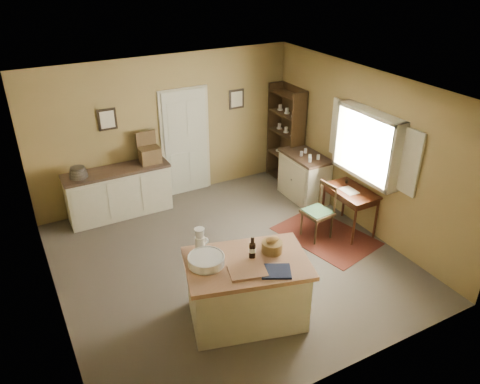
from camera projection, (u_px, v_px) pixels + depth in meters
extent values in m
plane|color=#63594B|center=(229.00, 261.00, 7.29)|extent=(5.00, 5.00, 0.00)
cube|color=olive|center=(167.00, 129.00, 8.60)|extent=(5.00, 0.10, 2.70)
cube|color=olive|center=(341.00, 282.00, 4.71)|extent=(5.00, 0.10, 2.70)
cube|color=olive|center=(43.00, 228.00, 5.61)|extent=(0.10, 5.00, 2.70)
cube|color=olive|center=(363.00, 151.00, 7.70)|extent=(0.10, 5.00, 2.70)
plane|color=silver|center=(227.00, 90.00, 6.02)|extent=(5.00, 5.00, 0.00)
cube|color=beige|center=(186.00, 141.00, 8.86)|extent=(0.97, 0.06, 2.11)
cube|color=black|center=(107.00, 119.00, 7.97)|extent=(0.32, 0.02, 0.38)
cube|color=beige|center=(107.00, 120.00, 7.96)|extent=(0.24, 0.01, 0.30)
cube|color=black|center=(237.00, 99.00, 9.02)|extent=(0.32, 0.02, 0.38)
cube|color=beige|center=(237.00, 99.00, 9.01)|extent=(0.24, 0.01, 0.30)
cube|color=beige|center=(363.00, 175.00, 7.65)|extent=(0.25, 1.32, 0.06)
cube|color=beige|center=(372.00, 113.00, 7.15)|extent=(0.25, 1.32, 0.06)
cube|color=white|center=(373.00, 144.00, 7.45)|extent=(0.01, 1.20, 1.00)
cube|color=beige|center=(410.00, 163.00, 6.80)|extent=(0.04, 0.35, 1.00)
cube|color=beige|center=(339.00, 128.00, 8.08)|extent=(0.04, 0.35, 1.00)
cube|color=beige|center=(247.00, 292.00, 5.98)|extent=(1.60, 1.23, 0.85)
cube|color=#996946|center=(247.00, 263.00, 5.77)|extent=(1.73, 1.36, 0.06)
cylinder|color=white|center=(206.00, 261.00, 5.68)|extent=(0.44, 0.44, 0.11)
cube|color=#996946|center=(248.00, 271.00, 5.56)|extent=(0.51, 0.42, 0.03)
cube|color=black|center=(276.00, 271.00, 5.56)|extent=(0.44, 0.41, 0.02)
cylinder|color=olive|center=(272.00, 247.00, 5.91)|extent=(0.27, 0.27, 0.14)
cylinder|color=black|center=(251.00, 248.00, 5.76)|extent=(0.06, 0.06, 0.29)
cylinder|color=black|center=(253.00, 248.00, 5.76)|extent=(0.06, 0.06, 0.29)
cube|color=beige|center=(119.00, 193.00, 8.35)|extent=(1.80, 0.49, 0.85)
cube|color=#332319|center=(116.00, 171.00, 8.14)|extent=(1.84, 0.52, 0.05)
cube|color=#4D371E|center=(150.00, 155.00, 8.32)|extent=(0.36, 0.27, 0.28)
cylinder|color=#59544F|center=(78.00, 172.00, 7.82)|extent=(0.31, 0.31, 0.18)
cube|color=#541A14|center=(326.00, 236.00, 7.90)|extent=(1.43, 1.80, 0.01)
cube|color=black|center=(351.00, 191.00, 7.74)|extent=(0.54, 0.89, 0.03)
cube|color=black|center=(351.00, 195.00, 7.77)|extent=(0.48, 0.83, 0.10)
cube|color=silver|center=(349.00, 191.00, 7.71)|extent=(0.22, 0.30, 0.01)
cylinder|color=black|center=(347.00, 182.00, 7.95)|extent=(0.05, 0.05, 0.05)
cylinder|color=black|center=(354.00, 226.00, 7.51)|extent=(0.04, 0.04, 0.72)
cylinder|color=black|center=(376.00, 219.00, 7.70)|extent=(0.04, 0.04, 0.72)
cylinder|color=black|center=(323.00, 204.00, 8.14)|extent=(0.04, 0.04, 0.72)
cylinder|color=black|center=(344.00, 198.00, 8.33)|extent=(0.04, 0.04, 0.72)
cube|color=beige|center=(304.00, 178.00, 8.91)|extent=(0.54, 0.98, 0.85)
cube|color=#332319|center=(306.00, 156.00, 8.70)|extent=(0.57, 1.02, 0.05)
cylinder|color=silver|center=(309.00, 156.00, 8.54)|extent=(0.24, 0.24, 0.09)
cube|color=#312011|center=(298.00, 142.00, 9.03)|extent=(0.33, 0.04, 1.96)
cube|color=#312011|center=(275.00, 129.00, 9.68)|extent=(0.33, 0.04, 1.96)
cube|color=#312011|center=(292.00, 134.00, 9.42)|extent=(0.02, 0.88, 1.96)
cube|color=#312011|center=(284.00, 177.00, 9.79)|extent=(0.33, 0.84, 0.03)
cube|color=#312011|center=(285.00, 156.00, 9.56)|extent=(0.33, 0.84, 0.03)
cube|color=#312011|center=(286.00, 133.00, 9.33)|extent=(0.33, 0.84, 0.03)
cube|color=#312011|center=(287.00, 114.00, 9.15)|extent=(0.33, 0.84, 0.03)
cube|color=#312011|center=(288.00, 95.00, 8.96)|extent=(0.33, 0.84, 0.03)
cylinder|color=white|center=(286.00, 130.00, 9.30)|extent=(0.12, 0.12, 0.11)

